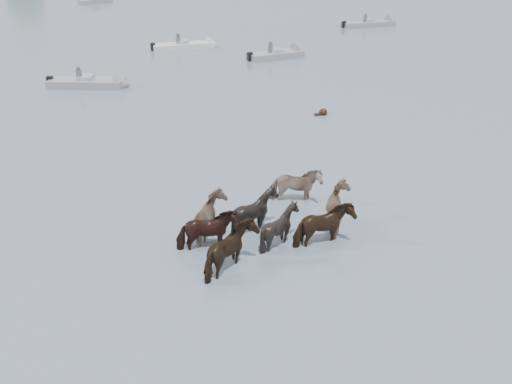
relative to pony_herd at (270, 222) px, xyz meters
name	(u,v)px	position (x,y,z in m)	size (l,w,h in m)	color
ground	(280,271)	(-0.61, -1.88, -0.52)	(400.00, 400.00, 0.00)	#4C616D
pony_herd	(270,222)	(0.00, 0.00, 0.00)	(6.16, 4.97, 1.63)	black
swimming_pony	(322,113)	(8.18, 10.27, -0.42)	(0.72, 0.44, 0.44)	black
motorboat_b	(99,83)	(-1.37, 21.01, -0.29)	(5.19, 3.71, 1.92)	gray
motorboat_c	(192,46)	(7.94, 30.31, -0.29)	(5.64, 2.24, 1.92)	silver
motorboat_d	(283,54)	(13.06, 24.01, -0.29)	(4.92, 1.78, 1.92)	gray
motorboat_e	(375,24)	(28.71, 33.80, -0.30)	(6.21, 2.11, 1.92)	gray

